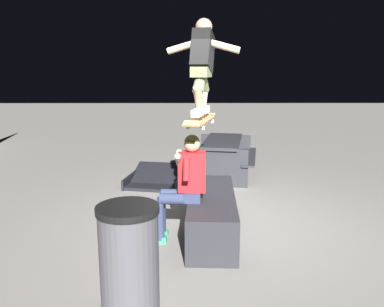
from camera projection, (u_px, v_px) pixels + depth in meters
ground_plane at (223, 226)px, 5.57m from camera, size 40.00×40.00×0.00m
ledge_box_main at (212, 214)px, 5.28m from camera, size 1.94×0.69×0.54m
person_sitting_on_ledge at (183, 182)px, 4.96m from camera, size 0.59×0.76×1.38m
skateboard at (201, 120)px, 4.77m from camera, size 1.04×0.44×0.13m
skater_airborne at (202, 62)px, 4.68m from camera, size 0.64×0.88×1.12m
kicker_ramp at (155, 180)px, 7.60m from camera, size 1.25×1.15×0.40m
picnic_table_back at (222, 152)px, 8.08m from camera, size 1.91×1.62×0.75m
trash_bin at (129, 258)px, 3.58m from camera, size 0.56×0.56×0.99m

